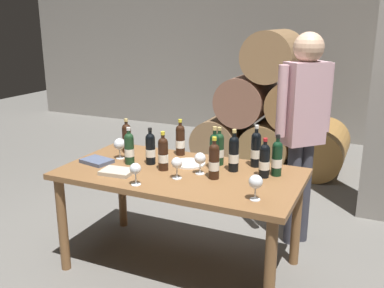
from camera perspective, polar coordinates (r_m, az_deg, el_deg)
ground_plane at (r=3.40m, az=-1.45°, el=-15.79°), size 14.00×14.00×0.00m
cellar_back_wall at (r=6.92m, az=14.14°, el=12.34°), size 10.00×0.24×2.80m
barrel_stack at (r=5.47m, az=10.47°, el=3.86°), size 1.86×0.90×1.69m
dining_table at (r=3.10m, az=-1.53°, el=-5.22°), size 1.70×0.90×0.76m
wine_bottle_0 at (r=3.51m, az=-8.65°, el=0.83°), size 0.07×0.07×0.28m
wine_bottle_1 at (r=3.40m, az=-1.56°, el=0.59°), size 0.07×0.07×0.29m
wine_bottle_2 at (r=3.18m, az=3.61°, el=-0.59°), size 0.07×0.07×0.29m
wine_bottle_3 at (r=3.20m, az=-5.53°, el=-0.57°), size 0.07×0.07×0.28m
wine_bottle_4 at (r=3.06m, az=-3.84°, el=-1.25°), size 0.07×0.07×0.28m
wine_bottle_5 at (r=2.89m, az=2.94°, el=-2.22°), size 0.07×0.07×0.29m
wine_bottle_6 at (r=2.96m, az=9.57°, el=-2.13°), size 0.07×0.07×0.28m
wine_bottle_7 at (r=3.08m, az=2.99°, el=-0.92°), size 0.07×0.07×0.31m
wine_bottle_8 at (r=3.23m, az=-8.34°, el=-0.53°), size 0.07×0.07×0.28m
wine_bottle_9 at (r=3.05m, az=5.55°, el=-1.23°), size 0.07×0.07×0.31m
wine_bottle_10 at (r=3.16m, az=8.46°, el=-0.64°), size 0.07×0.07×0.31m
wine_bottle_11 at (r=3.01m, az=11.19°, el=-1.82°), size 0.07×0.07×0.29m
wine_glass_0 at (r=3.36m, az=-9.59°, el=-0.06°), size 0.09×0.09×0.16m
wine_glass_1 at (r=2.98m, az=1.07°, el=-1.99°), size 0.08×0.08×0.15m
wine_glass_2 at (r=3.18m, az=-3.77°, el=-1.00°), size 0.07×0.07×0.14m
wine_glass_3 at (r=2.58m, az=8.44°, el=-5.05°), size 0.09×0.09×0.16m
wine_glass_4 at (r=2.90m, az=-2.02°, el=-2.61°), size 0.08×0.08×0.15m
wine_glass_5 at (r=2.81m, az=-7.51°, el=-3.37°), size 0.08×0.08×0.15m
tasting_notebook at (r=3.06m, az=-9.88°, el=-3.65°), size 0.23×0.18×0.03m
leather_ledger at (r=3.32m, az=-12.50°, el=-2.21°), size 0.25×0.20×0.03m
serving_plate at (r=3.21m, az=-0.37°, el=-2.58°), size 0.24×0.24×0.01m
sommelier_presenting at (r=3.47m, az=14.55°, el=3.07°), size 0.36×0.38×1.72m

